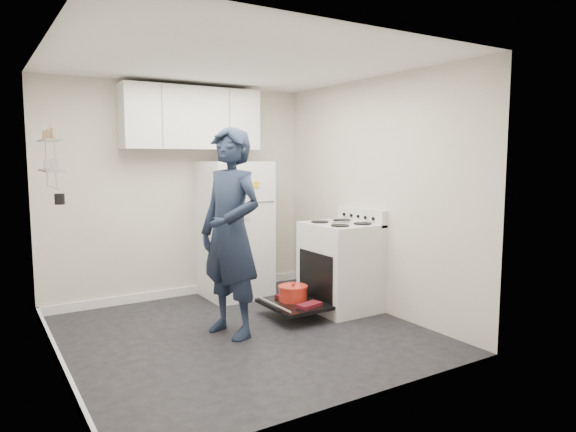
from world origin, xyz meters
TOP-DOWN VIEW (x-y plane):
  - room at (-0.03, 0.03)m, footprint 3.21×3.21m
  - electric_range at (1.26, 0.15)m, footprint 0.66×0.76m
  - open_oven_door at (0.69, 0.18)m, footprint 0.55×0.70m
  - refrigerator at (0.54, 1.25)m, footprint 0.72×0.74m
  - upper_cabinets at (0.10, 1.43)m, footprint 1.60×0.33m
  - wall_shelf_rack at (-1.52, 0.49)m, footprint 0.14×0.60m
  - person at (-0.09, 0.04)m, footprint 0.66×0.81m

SIDE VIEW (x-z plane):
  - open_oven_door at x=0.69m, z-range 0.08..0.31m
  - electric_range at x=1.26m, z-range -0.08..1.02m
  - refrigerator at x=0.54m, z-range -0.03..1.65m
  - person at x=-0.09m, z-range 0.00..1.93m
  - room at x=-0.03m, z-range -0.05..2.46m
  - wall_shelf_rack at x=-1.52m, z-range 1.37..1.98m
  - upper_cabinets at x=0.10m, z-range 1.75..2.45m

